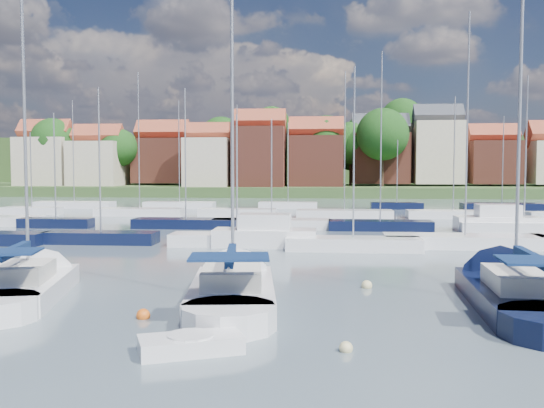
# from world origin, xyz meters

# --- Properties ---
(ground) EXTENTS (260.00, 260.00, 0.00)m
(ground) POSITION_xyz_m (0.00, 40.00, 0.00)
(ground) COLOR #485562
(ground) RESTS_ON ground
(sailboat_left) EXTENTS (5.29, 11.70, 15.40)m
(sailboat_left) POSITION_xyz_m (-13.86, 4.16, 0.35)
(sailboat_left) COLOR white
(sailboat_left) RESTS_ON ground
(sailboat_centre) EXTENTS (4.71, 12.59, 16.66)m
(sailboat_centre) POSITION_xyz_m (-5.05, 4.25, 0.35)
(sailboat_centre) COLOR white
(sailboat_centre) RESTS_ON ground
(sailboat_navy) EXTENTS (4.20, 13.55, 18.45)m
(sailboat_navy) POSITION_xyz_m (6.46, 4.88, 0.35)
(sailboat_navy) COLOR black
(sailboat_navy) RESTS_ON ground
(tender) EXTENTS (3.31, 2.44, 0.65)m
(tender) POSITION_xyz_m (-5.10, -3.76, 0.25)
(tender) COLOR white
(tender) RESTS_ON ground
(buoy_b) EXTENTS (0.44, 0.44, 0.44)m
(buoy_b) POSITION_xyz_m (-5.81, -3.87, 0.00)
(buoy_b) COLOR beige
(buoy_b) RESTS_ON ground
(buoy_c) EXTENTS (0.51, 0.51, 0.51)m
(buoy_c) POSITION_xyz_m (-7.71, 0.07, 0.00)
(buoy_c) COLOR #D85914
(buoy_c) RESTS_ON ground
(buoy_d) EXTENTS (0.41, 0.41, 0.41)m
(buoy_d) POSITION_xyz_m (-0.53, -3.22, 0.00)
(buoy_d) COLOR beige
(buoy_d) RESTS_ON ground
(buoy_e) EXTENTS (0.49, 0.49, 0.49)m
(buoy_e) POSITION_xyz_m (0.71, 6.35, 0.00)
(buoy_e) COLOR beige
(buoy_e) RESTS_ON ground
(marina_field) EXTENTS (79.62, 41.41, 15.93)m
(marina_field) POSITION_xyz_m (1.91, 35.15, 0.43)
(marina_field) COLOR white
(marina_field) RESTS_ON ground
(far_shore_town) EXTENTS (212.46, 90.00, 22.27)m
(far_shore_town) POSITION_xyz_m (2.23, 132.67, 4.61)
(far_shore_town) COLOR #375229
(far_shore_town) RESTS_ON ground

